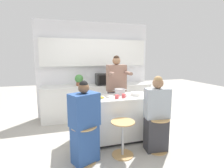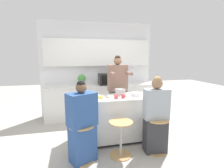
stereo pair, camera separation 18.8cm
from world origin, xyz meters
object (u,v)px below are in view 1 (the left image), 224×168
(cooking_pot, at_px, (120,92))
(bar_stool_center, at_px, (123,135))
(kitchen_island, at_px, (113,119))
(coffee_cup_near, at_px, (124,96))
(bar_stool_rightmost, at_px, (158,132))
(person_cooking, at_px, (116,94))
(person_seated_near, at_px, (157,117))
(banana_bunch, at_px, (100,97))
(microwave, at_px, (105,79))
(bar_stool_leftmost, at_px, (84,141))
(person_wrapped_blanket, at_px, (85,125))
(juice_carton, at_px, (153,93))
(fruit_bowl, at_px, (135,94))
(coffee_cup_far, at_px, (117,97))
(potted_plant, at_px, (79,80))

(cooking_pot, bearing_deg, bar_stool_center, -105.09)
(kitchen_island, height_order, coffee_cup_near, coffee_cup_near)
(bar_stool_rightmost, relative_size, coffee_cup_near, 5.75)
(person_cooking, distance_m, coffee_cup_near, 0.67)
(bar_stool_center, xyz_separation_m, coffee_cup_near, (0.18, 0.45, 0.59))
(person_seated_near, bearing_deg, banana_bunch, 156.25)
(person_cooking, bearing_deg, microwave, 92.21)
(bar_stool_leftmost, distance_m, microwave, 2.34)
(person_wrapped_blanket, xyz_separation_m, cooking_pot, (0.85, 0.75, 0.35))
(coffee_cup_near, height_order, juice_carton, juice_carton)
(bar_stool_leftmost, bearing_deg, person_seated_near, -0.23)
(bar_stool_center, distance_m, banana_bunch, 0.83)
(kitchen_island, xyz_separation_m, person_seated_near, (0.64, -0.59, 0.16))
(juice_carton, height_order, microwave, microwave)
(bar_stool_center, bearing_deg, microwave, 84.36)
(kitchen_island, xyz_separation_m, bar_stool_rightmost, (0.66, -0.62, -0.10))
(kitchen_island, bearing_deg, person_cooking, 65.09)
(person_wrapped_blanket, distance_m, person_seated_near, 1.30)
(person_seated_near, bearing_deg, cooking_pot, 126.59)
(kitchen_island, height_order, fruit_bowl, fruit_bowl)
(juice_carton, bearing_deg, kitchen_island, 162.26)
(bar_stool_center, distance_m, person_seated_near, 0.69)
(bar_stool_rightmost, height_order, person_wrapped_blanket, person_wrapped_blanket)
(bar_stool_leftmost, bearing_deg, fruit_bowl, 26.60)
(bar_stool_center, xyz_separation_m, person_cooking, (0.24, 1.11, 0.49))
(kitchen_island, height_order, bar_stool_center, kitchen_island)
(kitchen_island, xyz_separation_m, cooking_pot, (0.20, 0.15, 0.52))
(bar_stool_leftmost, xyz_separation_m, coffee_cup_far, (0.69, 0.42, 0.59))
(kitchen_island, distance_m, person_wrapped_blanket, 0.90)
(person_seated_near, relative_size, cooking_pot, 4.35)
(person_cooking, xyz_separation_m, person_seated_near, (0.40, -1.11, -0.23))
(person_seated_near, bearing_deg, coffee_cup_near, 141.53)
(fruit_bowl, xyz_separation_m, potted_plant, (-0.99, 1.52, 0.15))
(cooking_pot, height_order, banana_bunch, cooking_pot)
(bar_stool_leftmost, bearing_deg, microwave, 67.17)
(cooking_pot, height_order, potted_plant, potted_plant)
(bar_stool_leftmost, relative_size, potted_plant, 2.02)
(bar_stool_rightmost, relative_size, banana_bunch, 3.51)
(potted_plant, bearing_deg, cooking_pot, -62.33)
(banana_bunch, bearing_deg, bar_stool_rightmost, -30.32)
(person_wrapped_blanket, relative_size, fruit_bowl, 6.36)
(banana_bunch, xyz_separation_m, potted_plant, (-0.23, 1.58, 0.15))
(bar_stool_center, xyz_separation_m, microwave, (0.20, 2.05, 0.72))
(person_wrapped_blanket, bearing_deg, coffee_cup_far, 6.63)
(fruit_bowl, height_order, banana_bunch, fruit_bowl)
(bar_stool_leftmost, xyz_separation_m, potted_plant, (0.15, 2.10, 0.73))
(potted_plant, bearing_deg, coffee_cup_far, -72.29)
(fruit_bowl, distance_m, banana_bunch, 0.76)
(person_cooking, bearing_deg, bar_stool_leftmost, -129.27)
(person_wrapped_blanket, bearing_deg, juice_carton, -11.41)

